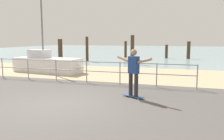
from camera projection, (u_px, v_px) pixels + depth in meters
name	position (u px, v px, depth m)	size (l,w,h in m)	color
ground_plane	(46.00, 114.00, 6.48)	(24.00, 10.00, 0.04)	#514C49
beach_strip	(122.00, 74.00, 14.03)	(24.00, 6.00, 0.04)	tan
sea_surface	(165.00, 51.00, 40.45)	(72.00, 50.00, 0.04)	#849EA3
railing_fence	(71.00, 68.00, 11.22)	(11.53, 0.05, 1.05)	gray
sailboat	(49.00, 64.00, 14.44)	(5.04, 1.92, 4.98)	silver
skateboard	(133.00, 96.00, 8.23)	(0.81, 0.51, 0.08)	#334C8C
skateboarder	(134.00, 70.00, 8.11)	(1.35, 0.68, 1.65)	#26262B
groyne_post_0	(60.00, 50.00, 21.08)	(0.40, 0.40, 2.05)	#422D1E
groyne_post_1	(87.00, 49.00, 21.29)	(0.26, 0.26, 2.26)	#422D1E
groyne_post_2	(126.00, 49.00, 25.86)	(0.28, 0.28, 1.80)	#422D1E
groyne_post_3	(132.00, 50.00, 19.10)	(0.30, 0.30, 2.37)	#422D1E
groyne_post_4	(166.00, 52.00, 24.68)	(0.29, 0.29, 1.45)	#422D1E
groyne_post_5	(189.00, 50.00, 23.91)	(0.35, 0.35, 1.80)	#422D1E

